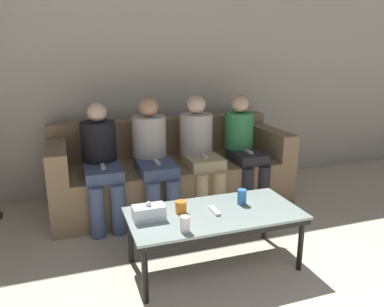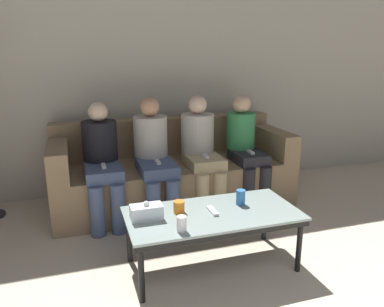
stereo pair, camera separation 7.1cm
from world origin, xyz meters
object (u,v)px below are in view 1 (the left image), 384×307
at_px(couch, 171,173).
at_px(cup_far_center, 181,207).
at_px(seated_person_left_end, 101,159).
at_px(seated_person_mid_left, 153,154).
at_px(game_remote, 214,211).
at_px(seated_person_right_end, 243,146).
at_px(seated_person_mid_right, 199,148).
at_px(coffee_table, 214,217).
at_px(cup_near_right, 185,224).
at_px(cup_near_left, 242,197).
at_px(tissue_box, 149,212).

relative_size(couch, cup_far_center, 27.84).
xyz_separation_m(seated_person_left_end, seated_person_mid_left, (0.48, -0.01, 0.01)).
xyz_separation_m(game_remote, seated_person_left_end, (-0.68, 1.08, 0.15)).
relative_size(cup_far_center, seated_person_right_end, 0.08).
bearing_deg(seated_person_mid_right, game_remote, -104.64).
height_order(coffee_table, seated_person_mid_right, seated_person_mid_right).
xyz_separation_m(cup_far_center, seated_person_right_end, (1.00, 1.01, 0.12)).
bearing_deg(seated_person_mid_right, couch, 139.55).
bearing_deg(cup_far_center, cup_near_right, -102.55).
bearing_deg(cup_near_left, seated_person_mid_left, 114.18).
bearing_deg(couch, seated_person_mid_right, -40.45).
relative_size(tissue_box, seated_person_mid_left, 0.19).
xyz_separation_m(cup_far_center, tissue_box, (-0.24, -0.04, 0.01)).
bearing_deg(couch, cup_near_right, -102.59).
xyz_separation_m(coffee_table, cup_near_right, (-0.29, -0.21, 0.09)).
xyz_separation_m(seated_person_mid_left, seated_person_mid_right, (0.48, 0.03, 0.00)).
bearing_deg(seated_person_left_end, cup_near_left, -47.19).
relative_size(cup_far_center, seated_person_mid_left, 0.08).
relative_size(coffee_table, cup_near_right, 11.92).
height_order(seated_person_mid_left, seated_person_mid_right, seated_person_mid_left).
relative_size(cup_far_center, seated_person_mid_right, 0.08).
distance_m(cup_far_center, game_remote, 0.24).
height_order(cup_far_center, game_remote, cup_far_center).
height_order(cup_far_center, seated_person_left_end, seated_person_left_end).
height_order(cup_near_left, seated_person_mid_right, seated_person_mid_right).
relative_size(coffee_table, cup_near_left, 10.91).
bearing_deg(seated_person_mid_right, cup_near_right, -113.86).
bearing_deg(cup_far_center, couch, 77.41).
bearing_deg(coffee_table, game_remote, -91.79).
xyz_separation_m(coffee_table, cup_near_left, (0.25, 0.07, 0.10)).
xyz_separation_m(seated_person_mid_right, seated_person_right_end, (0.48, -0.01, -0.01)).
xyz_separation_m(coffee_table, seated_person_left_end, (-0.68, 1.08, 0.20)).
bearing_deg(seated_person_left_end, seated_person_mid_right, 1.17).
height_order(coffee_table, cup_far_center, cup_far_center).
bearing_deg(cup_near_right, seated_person_right_end, 50.77).
height_order(cup_near_right, seated_person_left_end, seated_person_left_end).
relative_size(cup_near_left, game_remote, 0.76).
bearing_deg(seated_person_left_end, coffee_table, -57.78).
height_order(cup_near_left, cup_far_center, cup_near_left).
bearing_deg(seated_person_left_end, game_remote, -57.78).
height_order(seated_person_left_end, seated_person_mid_right, seated_person_mid_right).
bearing_deg(game_remote, seated_person_mid_right, 75.36).
relative_size(seated_person_left_end, seated_person_mid_left, 0.98).
distance_m(couch, game_remote, 1.31).
distance_m(coffee_table, game_remote, 0.05).
height_order(coffee_table, cup_near_left, cup_near_left).
bearing_deg(seated_person_left_end, couch, 17.30).
xyz_separation_m(couch, cup_near_right, (-0.34, -1.52, 0.17)).
xyz_separation_m(cup_far_center, seated_person_mid_right, (0.52, 1.02, 0.14)).
distance_m(cup_near_right, game_remote, 0.37).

